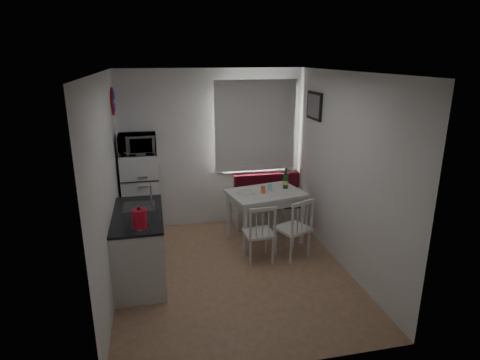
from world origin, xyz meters
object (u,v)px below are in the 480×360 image
at_px(dining_table, 265,197).
at_px(kettle, 139,219).
at_px(fridge, 142,196).
at_px(chair_right, 295,223).
at_px(wine_bottle, 286,178).
at_px(microwave, 137,144).
at_px(chair_left, 260,228).
at_px(kitchen_counter, 140,245).
at_px(bench, 268,208).

height_order(dining_table, kettle, kettle).
height_order(dining_table, fridge, fridge).
relative_size(dining_table, chair_right, 2.22).
height_order(kettle, wine_bottle, kettle).
distance_m(microwave, wine_bottle, 2.30).
bearing_deg(microwave, kettle, -88.99).
bearing_deg(chair_right, kettle, 171.43).
xyz_separation_m(chair_left, microwave, (-1.59, 1.15, 1.00)).
bearing_deg(microwave, fridge, 90.00).
xyz_separation_m(chair_left, chair_right, (0.50, -0.00, 0.03)).
xyz_separation_m(chair_right, kettle, (-2.06, -0.54, 0.48)).
bearing_deg(chair_left, dining_table, 66.92).
bearing_deg(microwave, dining_table, -15.06).
xyz_separation_m(microwave, kettle, (0.03, -1.70, -0.50)).
bearing_deg(dining_table, wine_bottle, 4.49).
height_order(kitchen_counter, bench, kitchen_counter).
height_order(chair_right, fridge, fridge).
relative_size(microwave, kettle, 2.08).
relative_size(chair_right, fridge, 0.40).
distance_m(chair_right, microwave, 2.58).
distance_m(chair_right, fridge, 2.42).
relative_size(dining_table, fridge, 0.88).
bearing_deg(microwave, kitchen_counter, -90.94).
distance_m(kitchen_counter, bench, 2.51).
height_order(kitchen_counter, chair_left, kitchen_counter).
relative_size(chair_left, microwave, 0.84).
height_order(bench, dining_table, bench).
bearing_deg(kitchen_counter, chair_left, 1.44).
relative_size(bench, dining_table, 0.98).
distance_m(kitchen_counter, dining_table, 2.01).
distance_m(bench, chair_right, 1.34).
distance_m(bench, microwave, 2.44).
height_order(chair_right, microwave, microwave).
relative_size(kitchen_counter, microwave, 2.43).
height_order(chair_right, wine_bottle, wine_bottle).
relative_size(chair_right, wine_bottle, 1.69).
xyz_separation_m(kitchen_counter, wine_bottle, (2.21, 0.80, 0.52)).
bearing_deg(microwave, chair_right, -28.97).
height_order(dining_table, chair_right, chair_right).
bearing_deg(dining_table, kitchen_counter, -170.90).
bearing_deg(chair_right, microwave, 127.70).
bearing_deg(kettle, dining_table, 33.64).
distance_m(dining_table, chair_left, 0.73).
bearing_deg(chair_right, fridge, 126.66).
bearing_deg(chair_left, kettle, -162.94).
relative_size(dining_table, microwave, 2.23).
bearing_deg(dining_table, fridge, 152.04).
bearing_deg(bench, chair_left, -110.86).
xyz_separation_m(dining_table, kettle, (-1.81, -1.21, 0.31)).
distance_m(kitchen_counter, kettle, 0.77).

